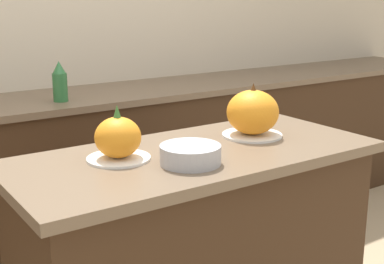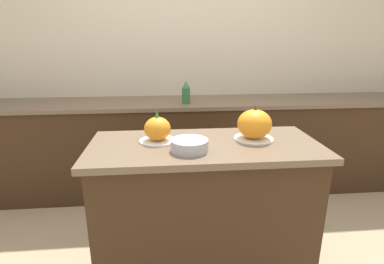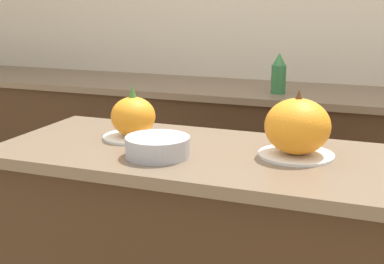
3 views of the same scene
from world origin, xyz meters
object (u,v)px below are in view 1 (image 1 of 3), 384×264
(pumpkin_cake_right, at_px, (253,114))
(bottle_tall, at_px, (60,82))
(mixing_bowl, at_px, (190,155))
(pumpkin_cake_left, at_px, (118,139))

(pumpkin_cake_right, xyz_separation_m, bottle_tall, (-0.30, 1.13, -0.01))
(bottle_tall, relative_size, mixing_bowl, 1.08)
(bottle_tall, xyz_separation_m, mixing_bowl, (-0.08, -1.28, -0.05))
(pumpkin_cake_left, height_order, bottle_tall, bottle_tall)
(pumpkin_cake_left, relative_size, mixing_bowl, 1.07)
(pumpkin_cake_right, distance_m, mixing_bowl, 0.40)
(pumpkin_cake_right, bearing_deg, pumpkin_cake_left, 178.47)
(pumpkin_cake_left, xyz_separation_m, pumpkin_cake_right, (0.53, -0.01, 0.02))
(pumpkin_cake_right, bearing_deg, bottle_tall, 104.71)
(pumpkin_cake_right, relative_size, bottle_tall, 1.08)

